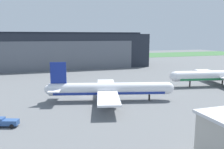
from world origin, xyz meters
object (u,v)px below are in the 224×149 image
object	(u,v)px
airliner_near_right	(109,89)
stair_truck	(6,122)
airliner_near_left	(222,76)
maintenance_hangar	(64,50)

from	to	relation	value
airliner_near_right	stair_truck	xyz separation A→B (m)	(-28.33, -13.01, -2.59)
airliner_near_right	airliner_near_left	size ratio (longest dim) A/B	0.91
maintenance_hangar	airliner_near_right	size ratio (longest dim) A/B	2.72
airliner_near_left	stair_truck	world-z (taller)	airliner_near_left
maintenance_hangar	airliner_near_right	world-z (taller)	maintenance_hangar
airliner_near_right	airliner_near_left	bearing A→B (deg)	7.89
maintenance_hangar	airliner_near_right	xyz separation A→B (m)	(4.01, -89.54, -7.19)
airliner_near_left	airliner_near_right	bearing A→B (deg)	-172.11
maintenance_hangar	stair_truck	xyz separation A→B (m)	(-24.32, -102.55, -9.78)
maintenance_hangar	stair_truck	world-z (taller)	maintenance_hangar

